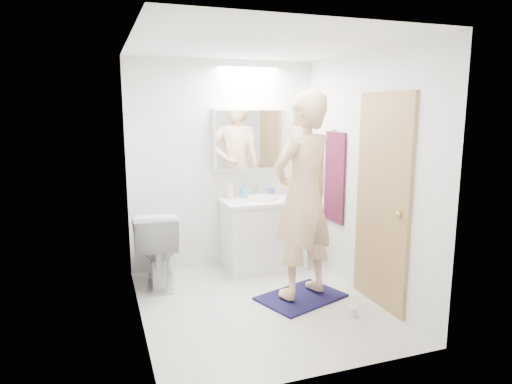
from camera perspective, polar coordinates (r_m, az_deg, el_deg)
name	(u,v)px	position (r m, az deg, el deg)	size (l,w,h in m)	color
floor	(260,304)	(4.46, 0.48, -13.98)	(2.50, 2.50, 0.00)	silver
ceiling	(260,44)	(4.10, 0.53, 18.21)	(2.50, 2.50, 0.00)	white
wall_back	(224,165)	(5.30, -4.12, 3.41)	(2.50, 2.50, 0.00)	white
wall_front	(325,209)	(2.99, 8.69, -2.14)	(2.50, 2.50, 0.00)	white
wall_left	(136,188)	(3.89, -14.93, 0.52)	(2.50, 2.50, 0.00)	white
wall_right	(364,175)	(4.60, 13.49, 2.09)	(2.50, 2.50, 0.00)	white
vanity_cabinet	(263,235)	(5.31, 0.90, -5.47)	(0.90, 0.55, 0.78)	white
countertop	(263,201)	(5.21, 0.91, -1.14)	(0.95, 0.58, 0.04)	white
sink_basin	(262,197)	(5.23, 0.80, -0.70)	(0.36, 0.36, 0.03)	white
faucet	(257,189)	(5.40, 0.10, 0.35)	(0.02, 0.02, 0.16)	#B8B9BD
medicine_cabinet	(250,139)	(5.29, -0.78, 6.69)	(0.88, 0.14, 0.70)	white
mirror_panel	(252,140)	(5.21, -0.52, 6.64)	(0.84, 0.01, 0.66)	silver
toilet	(158,247)	(4.92, -12.25, -6.77)	(0.46, 0.80, 0.82)	silver
bath_rug	(301,297)	(4.61, 5.70, -13.06)	(0.80, 0.55, 0.02)	#151239
person	(303,196)	(4.31, 5.94, -0.53)	(0.72, 0.47, 1.96)	#E4B888
door	(382,202)	(4.34, 15.65, -1.18)	(0.04, 0.80, 2.00)	tan
door_knob	(399,214)	(4.09, 17.55, -2.69)	(0.06, 0.06, 0.06)	gold
towel	(334,177)	(5.07, 9.88, 1.83)	(0.02, 0.42, 1.00)	#191138
towel_hook	(335,130)	(5.02, 9.93, 7.71)	(0.02, 0.02, 0.07)	silver
soap_bottle_a	(230,190)	(5.22, -3.31, 0.27)	(0.08, 0.08, 0.21)	beige
soap_bottle_b	(245,190)	(5.31, -1.35, 0.31)	(0.08, 0.09, 0.19)	#62A5D3
toothbrush_cup	(271,192)	(5.40, 1.94, -0.02)	(0.10, 0.10, 0.09)	#3A65AE
toilet_paper_roll	(351,312)	(4.29, 11.93, -14.56)	(0.11, 0.11, 0.10)	silver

